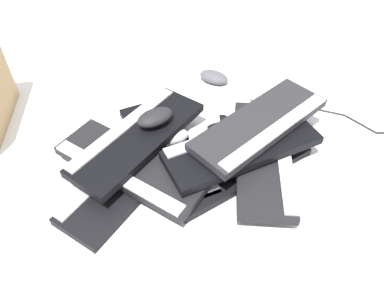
{
  "coord_description": "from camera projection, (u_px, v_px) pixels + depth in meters",
  "views": [
    {
      "loc": [
        0.64,
        0.56,
        0.81
      ],
      "look_at": [
        0.07,
        0.07,
        0.06
      ],
      "focal_mm": 35.0,
      "sensor_mm": 36.0,
      "label": 1
    }
  ],
  "objects": [
    {
      "name": "ground_plane",
      "position": [
        191.0,
        135.0,
        1.18
      ],
      "size": [
        3.2,
        3.2,
        0.0
      ],
      "primitive_type": "plane",
      "color": "white"
    },
    {
      "name": "keyboard_2",
      "position": [
        215.0,
        141.0,
        1.14
      ],
      "size": [
        0.46,
        0.23,
        0.03
      ],
      "color": "black",
      "rests_on": "ground"
    },
    {
      "name": "keyboard_1",
      "position": [
        236.0,
        166.0,
        1.07
      ],
      "size": [
        0.46,
        0.26,
        0.03
      ],
      "color": "black",
      "rests_on": "ground"
    },
    {
      "name": "mouse_5",
      "position": [
        218.0,
        126.0,
        1.13
      ],
      "size": [
        0.11,
        0.13,
        0.04
      ],
      "primitive_type": "ellipsoid",
      "rotation": [
        0.0,
        0.0,
        4.28
      ],
      "color": "silver",
      "rests_on": "keyboard_2"
    },
    {
      "name": "keyboard_0",
      "position": [
        129.0,
        177.0,
        1.04
      ],
      "size": [
        0.46,
        0.21,
        0.03
      ],
      "color": "black",
      "rests_on": "ground"
    },
    {
      "name": "mouse_2",
      "position": [
        210.0,
        148.0,
        1.07
      ],
      "size": [
        0.07,
        0.11,
        0.04
      ],
      "primitive_type": "ellipsoid",
      "rotation": [
        0.0,
        0.0,
        4.64
      ],
      "color": "#4C4C51",
      "rests_on": "keyboard_2"
    },
    {
      "name": "mouse_3",
      "position": [
        170.0,
        136.0,
        1.1
      ],
      "size": [
        0.13,
        0.12,
        0.04
      ],
      "primitive_type": "ellipsoid",
      "rotation": [
        0.0,
        0.0,
        2.54
      ],
      "color": "#B7B7BC",
      "rests_on": "keyboard_3"
    },
    {
      "name": "keyboard_7",
      "position": [
        130.0,
        166.0,
        1.03
      ],
      "size": [
        0.21,
        0.46,
        0.03
      ],
      "color": "black",
      "rests_on": "keyboard_0"
    },
    {
      "name": "keyboard_3",
      "position": [
        166.0,
        149.0,
        1.12
      ],
      "size": [
        0.32,
        0.46,
        0.03
      ],
      "color": "black",
      "rests_on": "ground"
    },
    {
      "name": "keyboard_8",
      "position": [
        138.0,
        137.0,
        1.06
      ],
      "size": [
        0.45,
        0.19,
        0.03
      ],
      "color": "black",
      "rests_on": "keyboard_7"
    },
    {
      "name": "mouse_4",
      "position": [
        219.0,
        127.0,
        1.13
      ],
      "size": [
        0.13,
        0.1,
        0.04
      ],
      "primitive_type": "ellipsoid",
      "rotation": [
        0.0,
        0.0,
        3.51
      ],
      "color": "black",
      "rests_on": "keyboard_2"
    },
    {
      "name": "keyboard_6",
      "position": [
        261.0,
        124.0,
        1.06
      ],
      "size": [
        0.45,
        0.2,
        0.03
      ],
      "color": "#232326",
      "rests_on": "keyboard_5"
    },
    {
      "name": "keyboard_4",
      "position": [
        264.0,
        155.0,
        1.06
      ],
      "size": [
        0.44,
        0.39,
        0.03
      ],
      "color": "black",
      "rests_on": "keyboard_1"
    },
    {
      "name": "mouse_0",
      "position": [
        155.0,
        117.0,
        1.07
      ],
      "size": [
        0.12,
        0.09,
        0.04
      ],
      "primitive_type": "ellipsoid",
      "rotation": [
        0.0,
        0.0,
        6.02
      ],
      "color": "black",
      "rests_on": "keyboard_8"
    },
    {
      "name": "keyboard_5",
      "position": [
        242.0,
        146.0,
        1.04
      ],
      "size": [
        0.46,
        0.31,
        0.03
      ],
      "color": "black",
      "rests_on": "keyboard_4"
    },
    {
      "name": "mouse_1",
      "position": [
        214.0,
        77.0,
        1.37
      ],
      "size": [
        0.09,
        0.12,
        0.04
      ],
      "primitive_type": "ellipsoid",
      "rotation": [
        0.0,
        0.0,
        1.76
      ],
      "color": "#4C4C51",
      "rests_on": "ground"
    }
  ]
}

